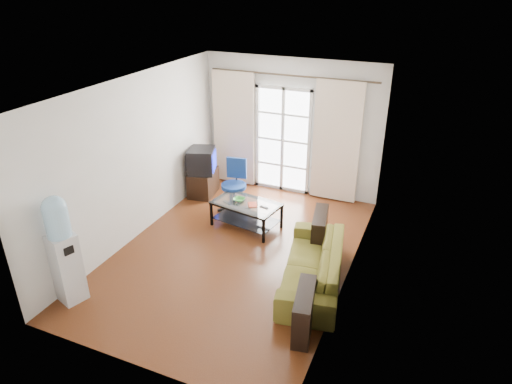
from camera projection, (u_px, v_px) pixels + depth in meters
floor at (236, 252)px, 7.43m from camera, size 5.20×5.20×0.00m
ceiling at (233, 86)px, 6.25m from camera, size 5.20×5.20×0.00m
wall_back at (291, 127)px, 8.99m from camera, size 3.60×0.02×2.70m
wall_front at (126, 271)px, 4.69m from camera, size 3.60×0.02×2.70m
wall_left at (136, 159)px, 7.48m from camera, size 0.02×5.20×2.70m
wall_right at (354, 197)px, 6.21m from camera, size 0.02×5.20×2.70m
french_door at (283, 140)px, 9.12m from camera, size 1.16×0.06×2.15m
curtain_rod at (291, 75)px, 8.46m from camera, size 3.30×0.04×0.04m
curtain_left at (234, 129)px, 9.38m from camera, size 0.90×0.07×2.35m
curtain_right at (336, 143)px, 8.63m from camera, size 0.90×0.07×2.35m
radiator at (326, 183)px, 9.07m from camera, size 0.64×0.12×0.64m
sofa at (313, 265)px, 6.60m from camera, size 2.32×1.53×0.59m
coffee_table at (246, 211)px, 8.05m from camera, size 1.25×0.85×0.47m
bowl at (239, 200)px, 8.04m from camera, size 0.24×0.24×0.05m
book at (248, 205)px, 7.89m from camera, size 0.31×0.32×0.02m
remote at (264, 207)px, 7.82m from camera, size 0.17×0.08×0.02m
tv_stand at (203, 182)px, 9.27m from camera, size 0.56×0.75×0.51m
crt_tv at (201, 161)px, 9.01m from camera, size 0.65×0.67×0.49m
task_chair at (234, 195)px, 8.69m from camera, size 0.76×0.76×0.97m
water_cooler at (63, 248)px, 6.02m from camera, size 0.41×0.41×1.59m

